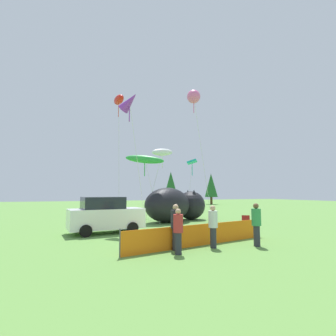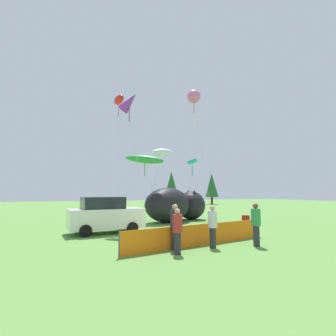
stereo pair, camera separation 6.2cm
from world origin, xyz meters
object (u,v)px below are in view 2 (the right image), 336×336
at_px(kite_pink_octopus, 194,97).
at_px(kite_red_lizard, 119,100).
at_px(inflatable_cat, 175,206).
at_px(kite_teal_diamond, 192,163).
at_px(spectator_in_white_shirt, 177,229).
at_px(spectator_in_green_shirt, 213,225).
at_px(kite_white_ghost, 162,152).
at_px(parked_car, 105,215).
at_px(spectator_in_grey_shirt, 175,225).
at_px(spectator_in_black_shirt, 256,223).
at_px(folding_chair, 246,221).
at_px(kite_green_fish, 145,159).
at_px(kite_purple_delta, 130,102).

xyz_separation_m(kite_pink_octopus, kite_red_lizard, (-5.53, 1.37, -0.52)).
xyz_separation_m(inflatable_cat, kite_teal_diamond, (2.88, 2.68, 3.86)).
bearing_deg(spectator_in_white_shirt, spectator_in_green_shirt, 16.13).
bearing_deg(kite_white_ghost, spectator_in_white_shirt, -106.76).
bearing_deg(spectator_in_green_shirt, spectator_in_white_shirt, -163.87).
relative_size(parked_car, inflatable_cat, 0.68).
height_order(inflatable_cat, spectator_in_grey_shirt, inflatable_cat).
relative_size(spectator_in_black_shirt, kite_red_lizard, 0.19).
xyz_separation_m(inflatable_cat, kite_white_ghost, (-0.67, 1.11, 4.41)).
bearing_deg(inflatable_cat, kite_teal_diamond, 17.55).
bearing_deg(spectator_in_grey_shirt, folding_chair, 30.64).
height_order(parked_car, kite_green_fish, kite_green_fish).
distance_m(inflatable_cat, kite_white_ghost, 4.60).
xyz_separation_m(kite_pink_octopus, kite_green_fish, (-3.39, 1.74, -4.82)).
relative_size(spectator_in_green_shirt, spectator_in_grey_shirt, 0.96).
bearing_deg(spectator_in_green_shirt, spectator_in_grey_shirt, 174.33).
bearing_deg(spectator_in_green_shirt, kite_pink_octopus, 68.34).
bearing_deg(spectator_in_black_shirt, spectator_in_grey_shirt, 171.44).
relative_size(parked_car, folding_chair, 4.72).
bearing_deg(spectator_in_white_shirt, spectator_in_grey_shirt, 74.91).
xyz_separation_m(parked_car, inflatable_cat, (5.95, 4.06, 0.23)).
bearing_deg(spectator_in_grey_shirt, spectator_in_white_shirt, -105.09).
bearing_deg(spectator_in_white_shirt, kite_white_ghost, 73.24).
bearing_deg(spectator_in_white_shirt, kite_pink_octopus, 59.59).
distance_m(spectator_in_grey_shirt, kite_purple_delta, 9.46).
height_order(spectator_in_green_shirt, kite_white_ghost, kite_white_ghost).
xyz_separation_m(inflatable_cat, spectator_in_grey_shirt, (-3.90, -9.54, -0.23)).
distance_m(parked_car, inflatable_cat, 7.21).
distance_m(spectator_in_green_shirt, spectator_in_white_shirt, 1.89).
xyz_separation_m(spectator_in_green_shirt, kite_purple_delta, (-2.20, 6.41, 7.11)).
bearing_deg(kite_pink_octopus, spectator_in_white_shirt, -120.41).
relative_size(parked_car, kite_white_ghost, 0.70).
height_order(spectator_in_grey_shirt, kite_purple_delta, kite_purple_delta).
xyz_separation_m(spectator_in_white_shirt, kite_purple_delta, (-0.39, 6.94, 7.14)).
bearing_deg(kite_pink_octopus, folding_chair, -70.99).
distance_m(inflatable_cat, spectator_in_white_shirt, 11.02).
bearing_deg(kite_teal_diamond, spectator_in_green_shirt, -112.60).
relative_size(kite_pink_octopus, kite_purple_delta, 1.16).
relative_size(folding_chair, kite_red_lizard, 0.09).
distance_m(parked_car, spectator_in_white_shirt, 6.44).
xyz_separation_m(spectator_in_white_shirt, kite_white_ghost, (3.41, 11.33, 4.72)).
relative_size(inflatable_cat, spectator_in_black_shirt, 3.41).
bearing_deg(kite_white_ghost, parked_car, -135.59).
xyz_separation_m(kite_white_ghost, kite_purple_delta, (-3.81, -4.40, 2.42)).
relative_size(folding_chair, spectator_in_grey_shirt, 0.50).
xyz_separation_m(parked_car, spectator_in_green_shirt, (3.67, -5.64, -0.05)).
xyz_separation_m(inflatable_cat, spectator_in_white_shirt, (-4.08, -10.23, -0.31)).
bearing_deg(kite_pink_octopus, spectator_in_grey_shirt, -121.59).
relative_size(folding_chair, kite_teal_diamond, 0.17).
bearing_deg(spectator_in_black_shirt, kite_white_ghost, 91.64).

